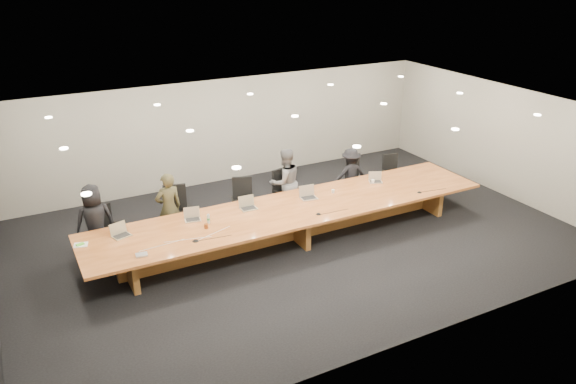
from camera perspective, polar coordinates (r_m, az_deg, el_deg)
name	(u,v)px	position (r m, az deg, el deg)	size (l,w,h in m)	color
ground	(294,238)	(12.39, 0.65, -4.74)	(12.00, 12.00, 0.00)	black
back_wall	(224,131)	(15.25, -6.52, 6.19)	(12.00, 0.02, 2.80)	beige
conference_table	(294,217)	(12.15, 0.66, -2.57)	(9.00, 1.80, 0.75)	brown
chair_far_left	(106,230)	(12.23, -18.03, -3.66)	(0.52, 0.52, 1.03)	black
chair_left	(177,213)	(12.44, -11.24, -2.06)	(0.60, 0.60, 1.18)	black
chair_mid_left	(243,201)	(12.93, -4.56, -0.93)	(0.55, 0.55, 1.08)	black
chair_mid_right	(287,193)	(13.27, -0.14, -0.06)	(0.58, 0.58, 1.14)	black
chair_right	(357,180)	(14.25, 7.07, 1.19)	(0.53, 0.53, 1.03)	black
chair_far_right	(393,173)	(14.91, 10.60, 1.88)	(0.51, 0.51, 1.00)	black
person_a	(95,222)	(11.98, -19.02, -2.88)	(0.77, 0.50, 1.58)	black
person_b	(169,208)	(12.23, -12.02, -1.58)	(0.57, 0.38, 1.57)	#35311D
person_c	(285,182)	(13.20, -0.29, 1.01)	(0.80, 0.62, 1.65)	#5A5A5C
person_d	(350,174)	(14.19, 6.37, 1.81)	(0.87, 0.50, 1.35)	black
laptop_a	(121,230)	(11.25, -16.60, -3.75)	(0.34, 0.24, 0.26)	#B8AD8D
laptop_b	(192,215)	(11.60, -9.69, -2.28)	(0.32, 0.24, 0.25)	#C0AD92
laptop_c	(248,203)	(11.96, -4.04, -1.13)	(0.35, 0.25, 0.27)	tan
laptop_d	(309,193)	(12.45, 2.14, -0.07)	(0.36, 0.26, 0.28)	#C6B197
laptop_e	(376,178)	(13.52, 8.92, 1.46)	(0.31, 0.22, 0.24)	#C7B198
water_bottle	(208,219)	(11.43, -8.09, -2.73)	(0.06, 0.06, 0.19)	#AFC0BB
amber_mug	(206,226)	(11.25, -8.31, -3.44)	(0.08, 0.08, 0.10)	brown
paper_cup_near	(333,191)	(12.81, 4.60, 0.07)	(0.07, 0.07, 0.08)	silver
paper_cup_far	(373,182)	(13.46, 8.62, 1.06)	(0.08, 0.08, 0.09)	white
notepad	(81,245)	(11.22, -20.31, -5.06)	(0.25, 0.20, 0.01)	white
lime_gadget	(80,244)	(11.20, -20.37, -5.00)	(0.14, 0.08, 0.02)	#59C434
av_box	(142,255)	(10.52, -14.65, -6.20)	(0.21, 0.16, 0.03)	#BABBC0
mic_left	(196,240)	(10.81, -9.38, -4.88)	(0.13, 0.13, 0.03)	black
mic_center	(319,214)	(11.76, 3.12, -2.21)	(0.11, 0.11, 0.03)	black
mic_right	(419,192)	(13.16, 13.21, 0.00)	(0.10, 0.10, 0.03)	black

